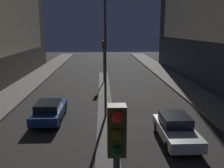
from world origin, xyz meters
The scene contains 5 objects.
median_strip centered at (0.00, 16.95, 0.05)m, with size 1.16×31.90×0.11m.
traffic_light_mid centered at (0.00, 26.73, 3.52)m, with size 0.32×0.42×4.66m.
street_lamp centered at (0.00, 15.01, 7.04)m, with size 0.62×0.62×9.54m.
car_left_lane centered at (-3.77, 14.61, 0.71)m, with size 1.78×4.41×1.36m.
car_right_lane centered at (3.77, 11.10, 0.73)m, with size 1.73×4.15×1.43m.
Camera 1 is at (-0.25, -1.45, 6.01)m, focal length 40.00 mm.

